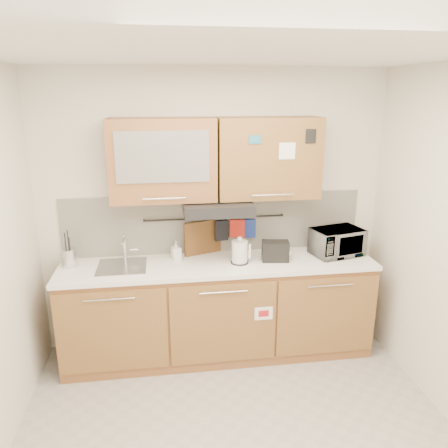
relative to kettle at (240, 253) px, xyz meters
name	(u,v)px	position (x,y,z in m)	size (l,w,h in m)	color
floor	(241,447)	(-0.19, -1.15, -1.02)	(3.20, 3.20, 0.00)	#9E9993
ceiling	(247,49)	(-0.19, -1.15, 1.58)	(3.20, 3.20, 0.00)	white
wall_back	(214,213)	(-0.19, 0.35, 0.28)	(3.20, 3.20, 0.00)	silver
base_cabinet	(219,314)	(-0.19, 0.04, -0.61)	(2.80, 0.64, 0.88)	#A06238
countertop	(219,264)	(-0.19, 0.04, -0.12)	(2.82, 0.62, 0.04)	white
backsplash	(214,223)	(-0.19, 0.34, 0.18)	(2.80, 0.02, 0.56)	silver
upper_cabinets	(216,159)	(-0.19, 0.17, 0.81)	(1.82, 0.37, 0.70)	#A06238
range_hood	(217,207)	(-0.19, 0.10, 0.40)	(0.60, 0.46, 0.10)	black
sink	(122,266)	(-1.03, 0.06, -0.09)	(0.42, 0.40, 0.26)	silver
utensil_rail	(215,218)	(-0.19, 0.30, 0.24)	(0.02, 0.02, 1.30)	black
utensil_crock	(69,257)	(-1.49, 0.13, -0.01)	(0.17, 0.17, 0.33)	silver
kettle	(240,253)	(0.00, 0.00, 0.00)	(0.18, 0.16, 0.25)	silver
toaster	(275,251)	(0.33, 0.01, -0.01)	(0.26, 0.18, 0.18)	black
microwave	(337,242)	(0.94, 0.08, 0.03)	(0.45, 0.31, 0.25)	#999999
soap_bottle	(176,250)	(-0.56, 0.17, -0.01)	(0.08, 0.08, 0.17)	#999999
cutting_board	(204,245)	(-0.29, 0.28, -0.02)	(0.39, 0.03, 0.48)	brown
oven_mitt	(250,228)	(0.15, 0.28, 0.13)	(0.11, 0.03, 0.18)	navy
dark_pouch	(221,230)	(-0.12, 0.28, 0.12)	(0.12, 0.04, 0.20)	black
pot_holder	(237,228)	(0.03, 0.28, 0.14)	(0.14, 0.02, 0.17)	red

